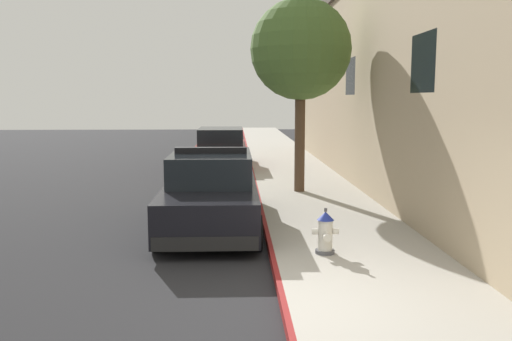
# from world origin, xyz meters

# --- Properties ---
(ground_plane) EXTENTS (32.78, 60.00, 0.20)m
(ground_plane) POSITION_xyz_m (-4.59, 10.00, -0.10)
(ground_plane) COLOR #232326
(sidewalk_pavement) EXTENTS (2.83, 60.00, 0.15)m
(sidewalk_pavement) POSITION_xyz_m (1.41, 10.00, 0.07)
(sidewalk_pavement) COLOR #ADA89E
(sidewalk_pavement) RESTS_ON ground
(curb_painted_edge) EXTENTS (0.08, 60.00, 0.15)m
(curb_painted_edge) POSITION_xyz_m (-0.04, 10.00, 0.07)
(curb_painted_edge) COLOR maroon
(curb_painted_edge) RESTS_ON ground
(storefront_building) EXTENTS (7.80, 22.58, 6.43)m
(storefront_building) POSITION_xyz_m (6.61, 9.86, 3.22)
(storefront_building) COLOR tan
(storefront_building) RESTS_ON ground
(police_cruiser) EXTENTS (1.94, 4.84, 1.68)m
(police_cruiser) POSITION_xyz_m (-1.15, 4.64, 0.74)
(police_cruiser) COLOR black
(police_cruiser) RESTS_ON ground
(parked_car_silver_ahead) EXTENTS (1.94, 4.84, 1.56)m
(parked_car_silver_ahead) POSITION_xyz_m (-1.19, 13.82, 0.74)
(parked_car_silver_ahead) COLOR maroon
(parked_car_silver_ahead) RESTS_ON ground
(fire_hydrant) EXTENTS (0.44, 0.40, 0.76)m
(fire_hydrant) POSITION_xyz_m (0.83, 2.18, 0.50)
(fire_hydrant) COLOR #4C4C51
(fire_hydrant) RESTS_ON sidewalk_pavement
(street_tree) EXTENTS (2.69, 2.69, 5.17)m
(street_tree) POSITION_xyz_m (1.11, 8.13, 3.95)
(street_tree) COLOR brown
(street_tree) RESTS_ON sidewalk_pavement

